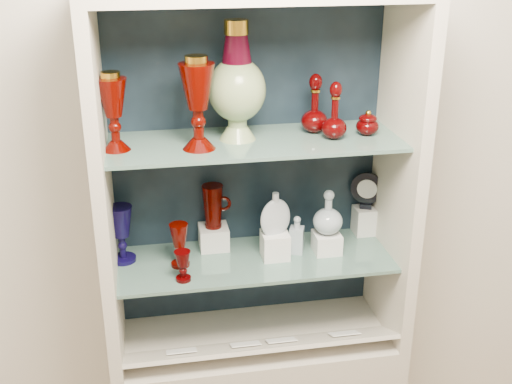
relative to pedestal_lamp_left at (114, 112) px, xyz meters
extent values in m
cube|color=silver|center=(0.43, 0.22, -0.19)|extent=(3.50, 0.02, 2.80)
cube|color=black|center=(0.43, 0.19, -0.26)|extent=(0.98, 0.02, 1.15)
cube|color=beige|center=(-0.05, 0.00, -0.26)|extent=(0.04, 0.40, 1.15)
cube|color=beige|center=(0.91, 0.00, -0.26)|extent=(0.04, 0.40, 1.15)
cube|color=slate|center=(0.43, 0.02, -0.54)|extent=(0.92, 0.34, 0.01)
cube|color=slate|center=(0.43, 0.02, -0.12)|extent=(0.92, 0.34, 0.01)
cube|color=beige|center=(0.43, -0.11, -0.81)|extent=(0.92, 0.17, 0.09)
cube|color=white|center=(0.72, -0.11, -0.79)|extent=(0.10, 0.06, 0.03)
cube|color=white|center=(0.16, -0.11, -0.79)|extent=(0.10, 0.06, 0.03)
cube|color=white|center=(0.49, -0.11, -0.79)|extent=(0.10, 0.06, 0.03)
cube|color=white|center=(0.37, -0.11, -0.79)|extent=(0.10, 0.06, 0.03)
cube|color=silver|center=(0.30, 0.12, -0.50)|extent=(0.10, 0.10, 0.08)
cube|color=silver|center=(0.49, 0.01, -0.49)|extent=(0.09, 0.09, 0.09)
cube|color=silver|center=(0.68, 0.02, -0.50)|extent=(0.09, 0.09, 0.07)
cube|color=silver|center=(0.86, 0.14, -0.49)|extent=(0.08, 0.08, 0.10)
camera|label=1|loc=(0.09, -1.88, 0.51)|focal=45.00mm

